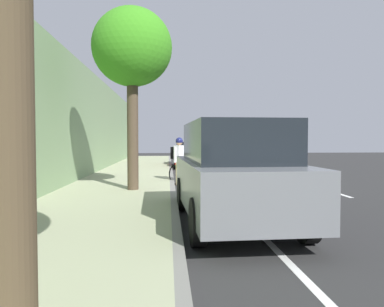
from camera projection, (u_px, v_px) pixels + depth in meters
The scene contains 11 objects.
ground at pixel (226, 183), 13.83m from camera, with size 62.17×62.17×0.00m, color #2B2B2B.
sidewalk at pixel (125, 181), 13.58m from camera, with size 3.34×38.86×0.17m, color #A6AB86.
curb_edge at pixel (172, 181), 13.69m from camera, with size 0.16×38.86×0.17m, color gray.
lane_stripe_centre at pixel (289, 178), 15.55m from camera, with size 0.14×35.80×0.01m.
lane_stripe_bike_edge at pixel (210, 183), 13.79m from camera, with size 0.12×38.86×0.01m, color white.
building_facade at pixel (72, 122), 13.37m from camera, with size 0.50×38.86×4.60m, color gray.
parked_sedan_red_nearest at pixel (189, 155), 21.78m from camera, with size 1.89×4.43×1.52m.
parked_suv_grey_second at pixel (233, 172), 7.09m from camera, with size 2.12×4.77×1.99m.
bicycle_at_curb at pixel (185, 175), 12.82m from camera, with size 1.18×1.39×0.80m.
cyclist_with_backpack at pixel (179, 156), 13.24m from camera, with size 0.53×0.55×1.73m.
street_tree_near_cyclist at pixel (132, 50), 10.62m from camera, with size 2.34×2.34×5.34m.
Camera 1 is at (2.19, 13.66, 1.65)m, focal length 33.94 mm.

